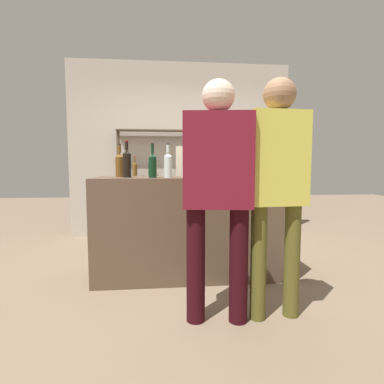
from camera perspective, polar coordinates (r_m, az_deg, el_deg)
name	(u,v)px	position (r m, az deg, el deg)	size (l,w,h in m)	color
ground_plane	(192,275)	(3.28, 0.00, -15.49)	(16.00, 16.00, 0.00)	#7A6651
bar_counter	(192,227)	(3.14, 0.00, -6.61)	(1.96, 0.64, 1.03)	brown
back_wall	(181,150)	(4.99, -2.17, 7.94)	(3.56, 0.12, 2.80)	#B2A899
back_shelf	(182,167)	(4.80, -1.99, 4.80)	(2.02, 0.18, 1.71)	#4C3828
counter_bottle_0	(261,165)	(3.24, 12.94, 5.09)	(0.08, 0.08, 0.32)	brown
counter_bottle_1	(127,163)	(3.01, -12.28, 5.43)	(0.08, 0.08, 0.36)	black
counter_bottle_2	(120,164)	(3.14, -13.60, 5.17)	(0.09, 0.09, 0.34)	brown
counter_bottle_3	(168,164)	(2.93, -4.58, 5.27)	(0.08, 0.08, 0.33)	silver
counter_bottle_4	(153,165)	(2.89, -7.51, 5.18)	(0.08, 0.08, 0.33)	black
counter_bottle_5	(224,165)	(3.23, 6.07, 5.18)	(0.09, 0.09, 0.34)	brown
ice_bucket	(206,167)	(3.17, 2.71, 4.83)	(0.20, 0.20, 0.21)	black
cork_jar	(187,169)	(3.07, -0.88, 4.33)	(0.11, 0.11, 0.16)	silver
customer_center	(218,184)	(2.15, 4.93, 1.54)	(0.51, 0.28, 1.75)	black
customer_right	(277,178)	(2.28, 15.97, 2.60)	(0.43, 0.23, 1.78)	brown
server_behind_counter	(195,183)	(3.88, 0.50, 1.76)	(0.49, 0.24, 1.60)	#575347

